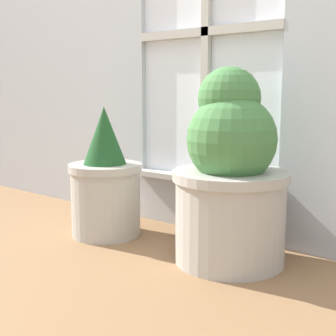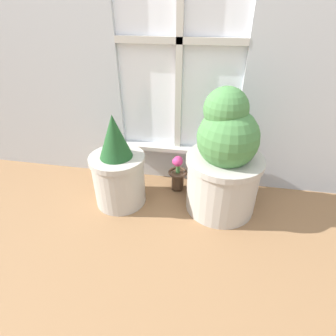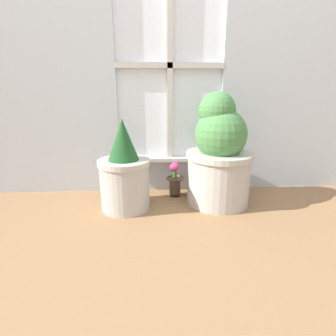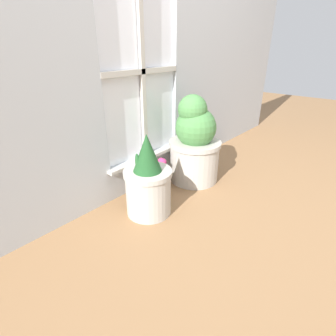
% 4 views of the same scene
% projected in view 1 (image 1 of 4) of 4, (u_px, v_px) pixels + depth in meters
% --- Properties ---
extents(ground_plane, '(10.00, 10.00, 0.00)m').
position_uv_depth(ground_plane, '(121.00, 263.00, 1.68)').
color(ground_plane, olive).
extents(potted_plant_left, '(0.31, 0.31, 0.55)m').
position_uv_depth(potted_plant_left, '(105.00, 183.00, 1.98)').
color(potted_plant_left, '#B7B2A8').
rests_on(potted_plant_left, ground_plane).
extents(potted_plant_right, '(0.41, 0.41, 0.70)m').
position_uv_depth(potted_plant_right, '(230.00, 177.00, 1.65)').
color(potted_plant_right, '#B7B2A8').
rests_on(potted_plant_right, ground_plane).
extents(flower_vase, '(0.12, 0.12, 0.24)m').
position_uv_depth(flower_vase, '(190.00, 208.00, 1.93)').
color(flower_vase, '#473323').
rests_on(flower_vase, ground_plane).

